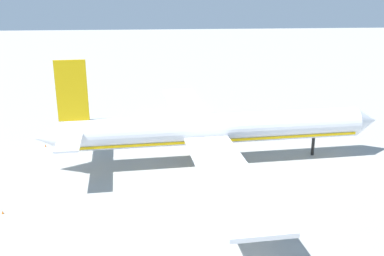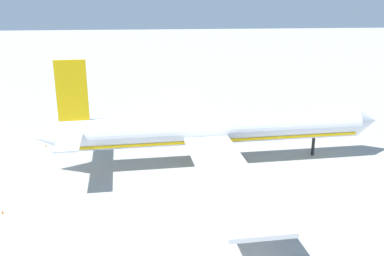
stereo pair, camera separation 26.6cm
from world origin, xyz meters
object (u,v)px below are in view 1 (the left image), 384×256
at_px(airliner, 211,130).
at_px(baggage_cart_0, 182,106).
at_px(traffic_cone_0, 45,145).
at_px(traffic_cone_1, 3,212).

relative_size(airliner, baggage_cart_0, 24.50).
distance_m(baggage_cart_0, traffic_cone_0, 47.26).
relative_size(airliner, traffic_cone_0, 148.97).
bearing_deg(baggage_cart_0, traffic_cone_0, -136.48).
height_order(baggage_cart_0, traffic_cone_0, traffic_cone_0).
xyz_separation_m(airliner, traffic_cone_1, (-37.34, -19.62, -6.93)).
bearing_deg(airliner, traffic_cone_1, -152.28).
relative_size(traffic_cone_0, traffic_cone_1, 1.00).
bearing_deg(traffic_cone_0, traffic_cone_1, -89.27).
bearing_deg(airliner, traffic_cone_0, 161.96).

